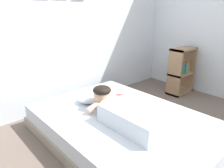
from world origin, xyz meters
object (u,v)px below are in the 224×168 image
bed (123,128)px  pillow (97,95)px  cell_phone (133,130)px  coffee_cup (119,98)px  person_lying (125,111)px  bookshelf (181,71)px

bed → pillow: 0.55m
bed → cell_phone: size_ratio=14.04×
coffee_cup → cell_phone: (-0.38, -0.57, -0.03)m
bed → pillow: (0.05, 0.52, 0.20)m
pillow → cell_phone: size_ratio=3.71×
pillow → person_lying: (-0.11, -0.60, 0.05)m
coffee_cup → bookshelf: bearing=0.9°
person_lying → coffee_cup: 0.50m
coffee_cup → cell_phone: bearing=-123.5°
cell_phone → bookshelf: (1.79, 0.60, 0.10)m
bed → person_lying: 0.26m
coffee_cup → person_lying: bearing=-126.9°
coffee_cup → pillow: bearing=133.1°
person_lying → cell_phone: 0.22m
cell_phone → pillow: bearing=76.0°
bed → coffee_cup: (0.24, 0.32, 0.18)m
bed → bookshelf: bearing=11.6°
person_lying → cell_phone: (-0.08, -0.18, -0.10)m
coffee_cup → bed: bearing=-127.1°
person_lying → coffee_cup: (0.30, 0.40, -0.07)m
person_lying → coffee_cup: bearing=53.1°
bed → bookshelf: bookshelf is taller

